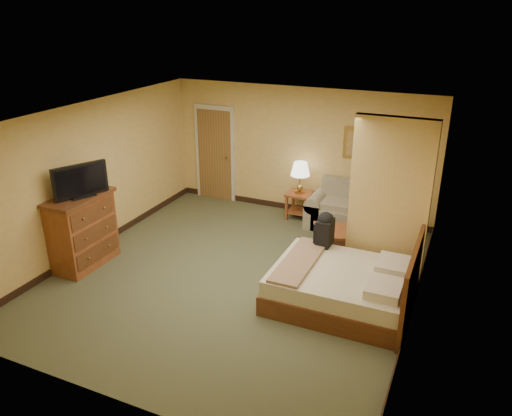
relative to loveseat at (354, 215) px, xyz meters
The scene contains 17 objects.
floor 2.89m from the loveseat, 116.54° to the right, with size 6.00×6.00×0.00m, color #4D5235.
ceiling 3.69m from the loveseat, 116.54° to the right, with size 6.00×6.00×0.00m, color white.
back_wall 1.69m from the loveseat, 161.69° to the left, with size 5.50×0.02×2.60m, color #DCB45E.
left_wall 4.89m from the loveseat, 147.46° to the right, with size 0.02×6.00×2.60m, color #DCB45E.
right_wall 3.13m from the loveseat, 60.37° to the right, with size 0.02×6.00×2.60m, color #DCB45E.
partition 2.12m from the loveseat, 62.35° to the right, with size 1.20×0.15×2.60m, color #DCB45E.
door 3.34m from the loveseat, behind, with size 0.94×0.16×2.10m.
baseboard 1.37m from the loveseat, 162.09° to the left, with size 5.50×0.02×0.12m, color black.
loveseat is the anchor object (origin of this frame).
side_table 1.15m from the loveseat, behind, with size 0.50×0.50×0.55m.
table_lamp 1.37m from the loveseat, behind, with size 0.39×0.39×0.64m.
coffee_table 1.16m from the loveseat, 93.62° to the right, with size 0.89×0.89×0.45m.
wall_picture 1.37m from the loveseat, 90.00° to the left, with size 0.81×0.04×0.63m.
dresser 4.98m from the loveseat, 139.19° to the right, with size 0.61×1.16×1.24m.
tv 5.04m from the loveseat, 138.42° to the right, with size 0.43×0.82×0.54m.
bed 2.73m from the loveseat, 78.72° to the right, with size 2.00×1.70×1.10m.
backpack 2.04m from the loveseat, 90.39° to the right, with size 0.26×0.33×0.56m.
Camera 1 is at (3.16, -6.32, 4.09)m, focal length 35.00 mm.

